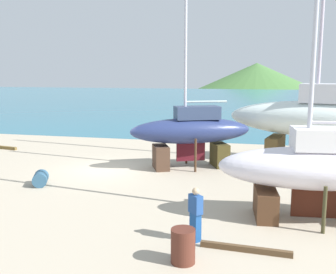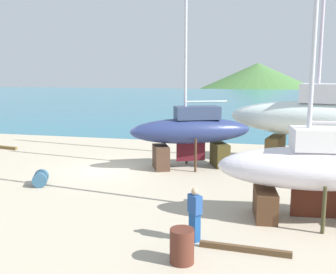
{
  "view_description": "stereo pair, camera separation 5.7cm",
  "coord_description": "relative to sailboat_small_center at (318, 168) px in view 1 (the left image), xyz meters",
  "views": [
    {
      "loc": [
        7.64,
        -18.39,
        4.95
      ],
      "look_at": [
        3.32,
        -0.34,
        1.89
      ],
      "focal_mm": 41.98,
      "sensor_mm": 36.0,
      "label": 1
    },
    {
      "loc": [
        7.7,
        -18.38,
        4.95
      ],
      "look_at": [
        3.32,
        -0.34,
        1.89
      ],
      "focal_mm": 41.98,
      "sensor_mm": 36.0,
      "label": 2
    }
  ],
  "objects": [
    {
      "name": "timber_short_cross",
      "position": [
        -18.33,
        8.47,
        -1.7
      ],
      "size": [
        2.27,
        0.58,
        0.19
      ],
      "primitive_type": "cube",
      "rotation": [
        0.0,
        0.0,
        2.96
      ],
      "color": "brown",
      "rests_on": "ground"
    },
    {
      "name": "sea_water",
      "position": [
        -9.55,
        60.19,
        -1.8
      ],
      "size": [
        160.94,
        92.3,
        0.01
      ],
      "primitive_type": "cube",
      "color": "teal",
      "rests_on": "ground"
    },
    {
      "name": "worker",
      "position": [
        -3.68,
        -2.63,
        -0.95
      ],
      "size": [
        0.48,
        0.48,
        1.63
      ],
      "rotation": [
        0.0,
        0.0,
        0.77
      ],
      "color": "#1B4A8F",
      "rests_on": "ground"
    },
    {
      "name": "barrel_by_slipway",
      "position": [
        -11.31,
        1.49,
        -1.48
      ],
      "size": [
        0.94,
        1.07,
        0.63
      ],
      "primitive_type": "cylinder",
      "rotation": [
        1.57,
        0.0,
        0.43
      ],
      "color": "#2E5570",
      "rests_on": "ground"
    },
    {
      "name": "sailboat_small_center",
      "position": [
        0.0,
        0.0,
        0.0
      ],
      "size": [
        6.74,
        2.8,
        12.02
      ],
      "rotation": [
        0.0,
        0.0,
        3.25
      ],
      "color": "#523420",
      "rests_on": "ground"
    },
    {
      "name": "headland_hill",
      "position": [
        -4.77,
        173.29,
        -1.8
      ],
      "size": [
        83.68,
        83.68,
        18.5
      ],
      "primitive_type": "cone",
      "color": "#47753A",
      "rests_on": "ground"
    },
    {
      "name": "sailboat_mid_port",
      "position": [
        -5.42,
        6.34,
        0.1
      ],
      "size": [
        6.51,
        4.22,
        9.62
      ],
      "rotation": [
        0.0,
        0.0,
        3.57
      ],
      "color": "#4D3527",
      "rests_on": "ground"
    },
    {
      "name": "sailboat_large_starboard",
      "position": [
        1.5,
        8.51,
        0.74
      ],
      "size": [
        10.84,
        5.25,
        17.0
      ],
      "rotation": [
        0.0,
        0.0,
        2.91
      ],
      "color": "brown",
      "rests_on": "ground"
    },
    {
      "name": "timber_short_skew",
      "position": [
        -2.19,
        -3.04,
        -1.72
      ],
      "size": [
        2.55,
        0.29,
        0.17
      ],
      "primitive_type": "cube",
      "rotation": [
        0.0,
        0.0,
        3.08
      ],
      "color": "brown",
      "rests_on": "ground"
    },
    {
      "name": "ground_plane",
      "position": [
        -9.55,
        2.06,
        -1.8
      ],
      "size": [
        47.9,
        47.9,
        0.0
      ],
      "primitive_type": "plane",
      "color": "#B5A790"
    },
    {
      "name": "barrel_tipped_left",
      "position": [
        -3.77,
        -4.05,
        -1.34
      ],
      "size": [
        0.69,
        0.69,
        0.92
      ],
      "primitive_type": "cylinder",
      "rotation": [
        0.0,
        0.0,
        1.65
      ],
      "color": "#55291E",
      "rests_on": "ground"
    }
  ]
}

